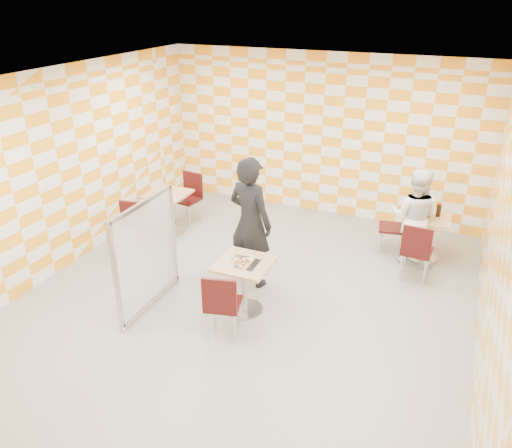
{
  "coord_description": "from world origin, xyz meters",
  "views": [
    {
      "loc": [
        2.48,
        -5.27,
        3.98
      ],
      "look_at": [
        0.1,
        0.2,
        1.15
      ],
      "focal_mm": 35.0,
      "sensor_mm": 36.0,
      "label": 1
    }
  ],
  "objects_px": {
    "chair_empty_far": "(190,193)",
    "man_dark": "(250,222)",
    "chair_second_side": "(399,223)",
    "soda_bottle": "(439,210)",
    "empty_table": "(168,206)",
    "man_white": "(414,217)",
    "sport_bottle": "(419,205)",
    "second_table": "(426,229)",
    "chair_empty_near": "(137,221)",
    "partition": "(147,255)",
    "chair_second_front": "(416,248)",
    "main_table": "(244,278)",
    "chair_main_front": "(222,302)"
  },
  "relations": [
    {
      "from": "chair_empty_far",
      "to": "man_dark",
      "type": "xyz_separation_m",
      "value": [
        1.91,
        -1.52,
        0.42
      ]
    },
    {
      "from": "chair_second_side",
      "to": "soda_bottle",
      "type": "height_order",
      "value": "soda_bottle"
    },
    {
      "from": "empty_table",
      "to": "man_dark",
      "type": "relative_size",
      "value": 0.39
    },
    {
      "from": "man_white",
      "to": "chair_second_side",
      "type": "bearing_deg",
      "value": -34.81
    },
    {
      "from": "chair_empty_far",
      "to": "sport_bottle",
      "type": "relative_size",
      "value": 4.62
    },
    {
      "from": "second_table",
      "to": "chair_empty_near",
      "type": "bearing_deg",
      "value": -159.5
    },
    {
      "from": "empty_table",
      "to": "partition",
      "type": "height_order",
      "value": "partition"
    },
    {
      "from": "chair_second_side",
      "to": "soda_bottle",
      "type": "bearing_deg",
      "value": 3.64
    },
    {
      "from": "chair_second_side",
      "to": "chair_empty_near",
      "type": "height_order",
      "value": "same"
    },
    {
      "from": "partition",
      "to": "man_dark",
      "type": "bearing_deg",
      "value": 47.96
    },
    {
      "from": "partition",
      "to": "soda_bottle",
      "type": "relative_size",
      "value": 6.74
    },
    {
      "from": "partition",
      "to": "chair_second_side",
      "type": "bearing_deg",
      "value": 45.25
    },
    {
      "from": "chair_second_front",
      "to": "chair_empty_near",
      "type": "bearing_deg",
      "value": -168.92
    },
    {
      "from": "main_table",
      "to": "partition",
      "type": "height_order",
      "value": "partition"
    },
    {
      "from": "soda_bottle",
      "to": "chair_main_front",
      "type": "bearing_deg",
      "value": -124.45
    },
    {
      "from": "chair_empty_near",
      "to": "partition",
      "type": "xyz_separation_m",
      "value": [
        1.09,
        -1.25,
        0.25
      ]
    },
    {
      "from": "partition",
      "to": "sport_bottle",
      "type": "relative_size",
      "value": 7.75
    },
    {
      "from": "man_dark",
      "to": "man_white",
      "type": "height_order",
      "value": "man_dark"
    },
    {
      "from": "second_table",
      "to": "chair_empty_near",
      "type": "xyz_separation_m",
      "value": [
        -4.36,
        -1.63,
        0.04
      ]
    },
    {
      "from": "chair_main_front",
      "to": "chair_second_front",
      "type": "bearing_deg",
      "value": 49.9
    },
    {
      "from": "chair_second_front",
      "to": "chair_empty_near",
      "type": "relative_size",
      "value": 1.0
    },
    {
      "from": "second_table",
      "to": "sport_bottle",
      "type": "relative_size",
      "value": 3.75
    },
    {
      "from": "second_table",
      "to": "chair_second_side",
      "type": "height_order",
      "value": "chair_second_side"
    },
    {
      "from": "second_table",
      "to": "chair_main_front",
      "type": "relative_size",
      "value": 0.81
    },
    {
      "from": "man_dark",
      "to": "empty_table",
      "type": "bearing_deg",
      "value": -10.23
    },
    {
      "from": "partition",
      "to": "sport_bottle",
      "type": "bearing_deg",
      "value": 44.45
    },
    {
      "from": "chair_second_front",
      "to": "chair_empty_far",
      "type": "xyz_separation_m",
      "value": [
        -4.13,
        0.54,
        0.0
      ]
    },
    {
      "from": "chair_second_side",
      "to": "partition",
      "type": "xyz_separation_m",
      "value": [
        -2.85,
        -2.87,
        0.25
      ]
    },
    {
      "from": "partition",
      "to": "sport_bottle",
      "type": "xyz_separation_m",
      "value": [
        3.1,
        3.04,
        0.05
      ]
    },
    {
      "from": "empty_table",
      "to": "chair_main_front",
      "type": "xyz_separation_m",
      "value": [
        2.24,
        -2.31,
        0.04
      ]
    },
    {
      "from": "chair_empty_near",
      "to": "chair_second_side",
      "type": "bearing_deg",
      "value": 22.36
    },
    {
      "from": "chair_second_front",
      "to": "soda_bottle",
      "type": "bearing_deg",
      "value": 76.91
    },
    {
      "from": "second_table",
      "to": "man_white",
      "type": "xyz_separation_m",
      "value": [
        -0.19,
        -0.21,
        0.27
      ]
    },
    {
      "from": "partition",
      "to": "soda_bottle",
      "type": "height_order",
      "value": "partition"
    },
    {
      "from": "partition",
      "to": "sport_bottle",
      "type": "height_order",
      "value": "partition"
    },
    {
      "from": "chair_empty_near",
      "to": "man_white",
      "type": "bearing_deg",
      "value": 18.8
    },
    {
      "from": "chair_empty_near",
      "to": "chair_second_front",
      "type": "bearing_deg",
      "value": 11.08
    },
    {
      "from": "chair_main_front",
      "to": "chair_empty_near",
      "type": "distance_m",
      "value": 2.78
    },
    {
      "from": "partition",
      "to": "man_dark",
      "type": "xyz_separation_m",
      "value": [
        1.0,
        1.11,
        0.18
      ]
    },
    {
      "from": "chair_empty_far",
      "to": "partition",
      "type": "relative_size",
      "value": 0.6
    },
    {
      "from": "main_table",
      "to": "second_table",
      "type": "height_order",
      "value": "same"
    },
    {
      "from": "main_table",
      "to": "soda_bottle",
      "type": "distance_m",
      "value": 3.34
    },
    {
      "from": "man_white",
      "to": "soda_bottle",
      "type": "xyz_separation_m",
      "value": [
        0.33,
        0.23,
        0.07
      ]
    },
    {
      "from": "man_white",
      "to": "man_dark",
      "type": "bearing_deg",
      "value": 42.29
    },
    {
      "from": "chair_second_side",
      "to": "empty_table",
      "type": "bearing_deg",
      "value": -167.96
    },
    {
      "from": "chair_second_front",
      "to": "man_white",
      "type": "distance_m",
      "value": 0.64
    },
    {
      "from": "chair_main_front",
      "to": "man_white",
      "type": "relative_size",
      "value": 0.59
    },
    {
      "from": "man_white",
      "to": "soda_bottle",
      "type": "relative_size",
      "value": 6.78
    },
    {
      "from": "chair_second_front",
      "to": "man_dark",
      "type": "distance_m",
      "value": 2.46
    },
    {
      "from": "second_table",
      "to": "sport_bottle",
      "type": "height_order",
      "value": "sport_bottle"
    }
  ]
}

